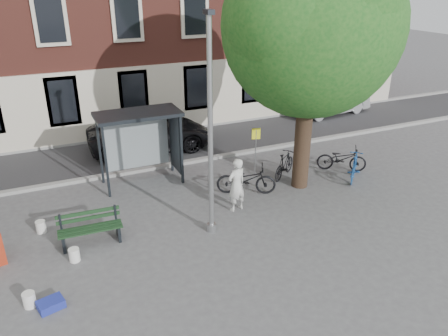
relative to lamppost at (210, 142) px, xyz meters
The scene contains 20 objects.
ground 2.78m from the lamppost, ahead, with size 90.00×90.00×0.00m, color #4C4C4F.
road 7.53m from the lamppost, 90.00° to the left, with size 40.00×4.00×0.01m, color #28282B.
curb_near 5.69m from the lamppost, 90.00° to the left, with size 40.00×0.25×0.12m, color gray.
curb_far 9.40m from the lamppost, 90.00° to the left, with size 40.00×0.25×0.12m, color gray.
lamppost is the anchor object (origin of this frame).
tree_right 5.10m from the lamppost, 19.03° to the left, with size 5.76×5.60×8.20m.
bus_shelter 4.24m from the lamppost, 98.43° to the left, with size 2.85×1.45×2.62m.
painter 2.40m from the lamppost, 35.07° to the left, with size 0.64×0.42×1.76m, color silver.
bench 4.14m from the lamppost, 165.81° to the left, with size 1.74×0.65×0.88m.
bike_a 3.48m from the lamppost, 41.06° to the left, with size 0.70×2.00×1.05m, color black.
bike_b 6.59m from the lamppost, 10.59° to the left, with size 0.46×1.64×0.99m, color navy.
bike_c 6.88m from the lamppost, 17.73° to the left, with size 0.64×1.83×0.96m, color black.
bike_d 5.09m from the lamppost, 31.34° to the left, with size 0.46×1.61×0.97m, color black.
car_dark 7.41m from the lamppost, 88.56° to the left, with size 2.40×5.20×1.45m, color black.
car_silver 13.32m from the lamppost, 38.67° to the left, with size 1.59×4.55×1.50m, color #9A9CA1.
blue_crate 5.48m from the lamppost, 161.69° to the right, with size 0.55×0.40×0.20m, color navy.
bucket_a 5.74m from the lamppost, 165.87° to the right, with size 0.28×0.28×0.36m, color white.
bucket_b 4.63m from the lamppost, behind, with size 0.28×0.28×0.36m, color white.
bucket_c 5.59m from the lamppost, 156.64° to the left, with size 0.28×0.28×0.36m, color white.
notice_sign 4.48m from the lamppost, 44.78° to the left, with size 0.31×0.10×1.82m.
Camera 1 is at (-4.14, -10.10, 6.85)m, focal length 35.00 mm.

